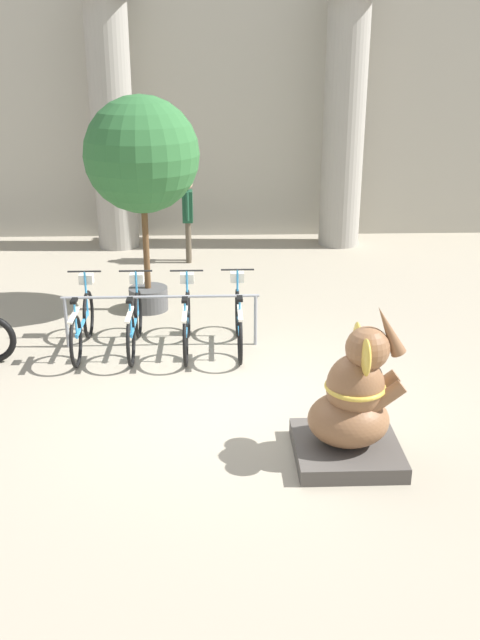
{
  "coord_description": "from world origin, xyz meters",
  "views": [
    {
      "loc": [
        -0.33,
        -7.61,
        4.03
      ],
      "look_at": [
        -0.04,
        0.33,
        1.0
      ],
      "focal_mm": 40.0,
      "sensor_mm": 36.0,
      "label": 1
    }
  ],
  "objects_px": {
    "bicycle_1": "(135,322)",
    "bicycle_3": "(238,320)",
    "potted_tree": "(142,159)",
    "bicycle_0": "(83,322)",
    "person_pedestrian": "(188,212)",
    "bicycle_2": "(187,321)",
    "elephant_statue": "(353,408)"
  },
  "relations": [
    {
      "from": "bicycle_0",
      "to": "bicycle_3",
      "type": "distance_m",
      "value": 2.2
    },
    {
      "from": "bicycle_2",
      "to": "elephant_statue",
      "type": "xyz_separation_m",
      "value": [
        1.81,
        -2.96,
        0.16
      ]
    },
    {
      "from": "bicycle_3",
      "to": "bicycle_0",
      "type": "bearing_deg",
      "value": -179.82
    },
    {
      "from": "bicycle_3",
      "to": "person_pedestrian",
      "type": "bearing_deg",
      "value": 100.68
    },
    {
      "from": "bicycle_1",
      "to": "bicycle_2",
      "type": "relative_size",
      "value": 1.0
    },
    {
      "from": "bicycle_0",
      "to": "bicycle_3",
      "type": "relative_size",
      "value": 1.0
    },
    {
      "from": "bicycle_1",
      "to": "potted_tree",
      "type": "height_order",
      "value": "potted_tree"
    },
    {
      "from": "bicycle_3",
      "to": "potted_tree",
      "type": "height_order",
      "value": "potted_tree"
    },
    {
      "from": "person_pedestrian",
      "to": "potted_tree",
      "type": "xyz_separation_m",
      "value": [
        -0.58,
        -2.83,
        1.45
      ]
    },
    {
      "from": "bicycle_1",
      "to": "bicycle_3",
      "type": "height_order",
      "value": "same"
    },
    {
      "from": "elephant_statue",
      "to": "potted_tree",
      "type": "bearing_deg",
      "value": 118.23
    },
    {
      "from": "bicycle_0",
      "to": "bicycle_2",
      "type": "relative_size",
      "value": 1.0
    },
    {
      "from": "bicycle_1",
      "to": "bicycle_3",
      "type": "xyz_separation_m",
      "value": [
        1.47,
        0.01,
        0.0
      ]
    },
    {
      "from": "bicycle_0",
      "to": "elephant_statue",
      "type": "xyz_separation_m",
      "value": [
        3.28,
        -2.98,
        0.16
      ]
    },
    {
      "from": "bicycle_2",
      "to": "person_pedestrian",
      "type": "relative_size",
      "value": 1.04
    },
    {
      "from": "bicycle_2",
      "to": "elephant_statue",
      "type": "bearing_deg",
      "value": -58.63
    },
    {
      "from": "bicycle_1",
      "to": "potted_tree",
      "type": "xyz_separation_m",
      "value": [
        0.05,
        1.67,
        2.03
      ]
    },
    {
      "from": "bicycle_0",
      "to": "bicycle_2",
      "type": "distance_m",
      "value": 1.47
    },
    {
      "from": "bicycle_0",
      "to": "bicycle_2",
      "type": "height_order",
      "value": "same"
    },
    {
      "from": "bicycle_1",
      "to": "person_pedestrian",
      "type": "bearing_deg",
      "value": 82.12
    },
    {
      "from": "bicycle_1",
      "to": "potted_tree",
      "type": "bearing_deg",
      "value": 88.41
    },
    {
      "from": "bicycle_1",
      "to": "bicycle_3",
      "type": "relative_size",
      "value": 1.0
    },
    {
      "from": "bicycle_0",
      "to": "bicycle_1",
      "type": "xyz_separation_m",
      "value": [
        0.73,
        -0.0,
        0.0
      ]
    },
    {
      "from": "bicycle_0",
      "to": "person_pedestrian",
      "type": "xyz_separation_m",
      "value": [
        1.36,
        4.5,
        0.59
      ]
    },
    {
      "from": "person_pedestrian",
      "to": "bicycle_2",
      "type": "bearing_deg",
      "value": -88.58
    },
    {
      "from": "bicycle_3",
      "to": "potted_tree",
      "type": "bearing_deg",
      "value": 130.59
    },
    {
      "from": "bicycle_2",
      "to": "person_pedestrian",
      "type": "xyz_separation_m",
      "value": [
        -0.11,
        4.51,
        0.59
      ]
    },
    {
      "from": "bicycle_1",
      "to": "person_pedestrian",
      "type": "height_order",
      "value": "person_pedestrian"
    },
    {
      "from": "bicycle_1",
      "to": "bicycle_2",
      "type": "bearing_deg",
      "value": -1.08
    },
    {
      "from": "bicycle_0",
      "to": "potted_tree",
      "type": "bearing_deg",
      "value": 64.91
    },
    {
      "from": "bicycle_0",
      "to": "elephant_statue",
      "type": "distance_m",
      "value": 4.43
    },
    {
      "from": "bicycle_2",
      "to": "elephant_statue",
      "type": "distance_m",
      "value": 3.48
    }
  ]
}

